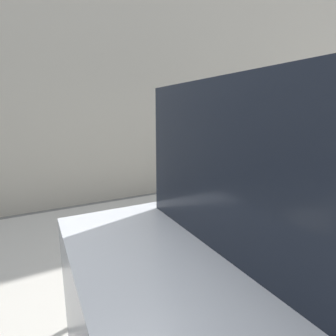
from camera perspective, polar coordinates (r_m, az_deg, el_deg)
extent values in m
cube|color=#BCB7AD|center=(3.76, -5.15, -14.33)|extent=(24.00, 2.80, 0.13)
cube|color=beige|center=(5.53, -15.46, 27.67)|extent=(24.00, 0.30, 6.53)
cylinder|color=slate|center=(2.65, 0.00, -13.54)|extent=(0.05, 0.05, 0.91)
cube|color=black|center=(2.44, 0.00, 0.08)|extent=(0.17, 0.13, 0.36)
cube|color=gray|center=(2.38, 0.79, 0.42)|extent=(0.09, 0.01, 0.13)
cylinder|color=black|center=(2.41, 0.00, 5.46)|extent=(0.18, 0.10, 0.18)
cylinder|color=black|center=(2.30, 5.00, -25.76)|extent=(0.65, 0.23, 0.64)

